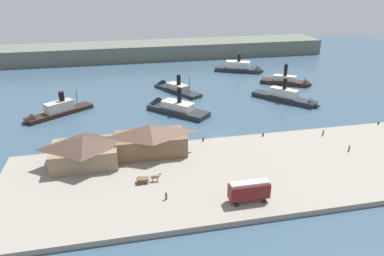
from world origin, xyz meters
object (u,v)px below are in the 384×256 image
Objects in this scene: ferry_approaching_east at (53,112)px; pedestrian_near_cart at (349,148)px; mooring_post_center_west at (263,135)px; ferry_moored_east at (290,82)px; mooring_post_center_east at (203,139)px; ferry_shed_central_terminal at (150,139)px; street_tram at (249,190)px; pedestrian_at_waters_edge at (323,133)px; horse_cart at (147,178)px; ferry_near_quay at (172,88)px; ferry_outer_harbor at (243,68)px; ferry_shed_customs_shed at (84,150)px; ferry_departing_north at (290,98)px; pedestrian_walking_east at (166,196)px; mooring_post_west at (378,123)px; ferry_approaching_west at (171,108)px.

pedestrian_near_cart is at bearing -29.82° from ferry_approaching_east.
ferry_moored_east reaches higher than mooring_post_center_west.
pedestrian_near_cart is 0.08× the size of ferry_approaching_east.
ferry_shed_central_terminal is at bearing -163.71° from mooring_post_center_east.
pedestrian_near_cart is (33.18, 15.56, -1.81)m from street_tram.
pedestrian_at_waters_edge is 1.02× the size of pedestrian_near_cart.
street_tram is 1.49× the size of horse_cart.
ferry_outer_harbor is at bearing 30.50° from ferry_near_quay.
ferry_departing_north reaches higher than ferry_shed_customs_shed.
mooring_post_center_west is 58.86m from ferry_moored_east.
pedestrian_walking_east is at bearing -166.96° from pedestrian_near_cart.
ferry_shed_customs_shed reaches higher than mooring_post_west.
horse_cart is (13.71, -11.66, -2.66)m from ferry_shed_customs_shed.
ferry_shed_customs_shed is at bearing 139.61° from horse_cart.
mooring_post_west is 0.04× the size of ferry_approaching_west.
pedestrian_near_cart is at bearing -10.91° from ferry_shed_central_terminal.
ferry_shed_customs_shed reaches higher than ferry_approaching_east.
ferry_shed_central_terminal is 0.85× the size of ferry_moored_east.
ferry_shed_central_terminal reaches higher than ferry_near_quay.
ferry_approaching_west reaches higher than ferry_near_quay.
mooring_post_center_east is at bearing -117.19° from ferry_outer_harbor.
pedestrian_walking_east is at bearing -117.63° from ferry_outer_harbor.
ferry_moored_east reaches higher than horse_cart.
ferry_approaching_west is at bearing -5.00° from ferry_approaching_east.
ferry_moored_east is at bearing 49.13° from pedestrian_walking_east.
ferry_near_quay is at bearing 90.09° from mooring_post_center_east.
ferry_shed_central_terminal is at bearing -173.22° from mooring_post_center_west.
ferry_approaching_west is (-39.77, 41.50, -0.57)m from pedestrian_near_cart.
mooring_post_center_east is 0.04× the size of ferry_approaching_west.
ferry_shed_central_terminal reaches higher than horse_cart.
ferry_outer_harbor is (35.68, 102.98, -2.10)m from street_tram.
ferry_approaching_west is 38.65m from ferry_approaching_east.
pedestrian_near_cart is 57.48m from ferry_approaching_west.
mooring_post_center_west and mooring_post_center_east have the same top height.
pedestrian_walking_east is 111.55m from ferry_outer_harbor.
mooring_post_center_west is 0.04× the size of ferry_approaching_west.
mooring_post_center_west is at bearing -71.49° from ferry_near_quay.
mooring_post_west is at bearing -84.30° from ferry_moored_east.
ferry_shed_central_terminal is at bearing 80.54° from horse_cart.
horse_cart is 94.29m from ferry_moored_east.
ferry_approaching_west is (-4.44, -23.64, 0.25)m from ferry_near_quay.
pedestrian_near_cart reaches higher than mooring_post_center_east.
ferry_shed_customs_shed is 17.27× the size of mooring_post_center_east.
street_tram is at bearing -88.47° from ferry_near_quay.
mooring_post_center_east is at bearing 178.32° from mooring_post_center_west.
ferry_shed_central_terminal reaches higher than mooring_post_center_east.
ferry_shed_central_terminal reaches higher than pedestrian_at_waters_edge.
ferry_shed_customs_shed is 0.67× the size of ferry_departing_north.
ferry_moored_east is at bearing -3.13° from ferry_near_quay.
ferry_shed_customs_shed is at bearing 131.33° from pedestrian_walking_east.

